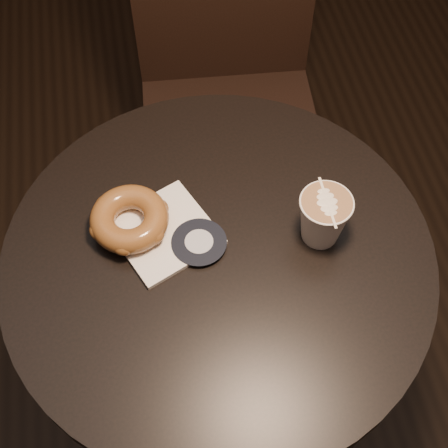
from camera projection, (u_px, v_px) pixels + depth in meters
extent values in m
plane|color=black|center=(220.00, 397.00, 1.63)|extent=(4.50, 4.50, 0.00)
cylinder|color=black|center=(218.00, 257.00, 1.01)|extent=(0.70, 0.70, 0.03)
cylinder|color=black|center=(220.00, 343.00, 1.32)|extent=(0.07, 0.07, 0.70)
cylinder|color=black|center=(220.00, 396.00, 1.62)|extent=(0.44, 0.44, 0.02)
cube|color=black|center=(231.00, 131.00, 1.51)|extent=(0.45, 0.45, 0.04)
cylinder|color=black|center=(170.00, 249.00, 1.60)|extent=(0.04, 0.04, 0.47)
cylinder|color=black|center=(306.00, 237.00, 1.62)|extent=(0.04, 0.04, 0.47)
cylinder|color=black|center=(163.00, 144.00, 1.79)|extent=(0.04, 0.04, 0.47)
cylinder|color=black|center=(285.00, 134.00, 1.81)|extent=(0.04, 0.04, 0.47)
cube|color=white|center=(164.00, 232.00, 1.02)|extent=(0.20, 0.20, 0.01)
torus|color=brown|center=(129.00, 219.00, 1.00)|extent=(0.13, 0.13, 0.04)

